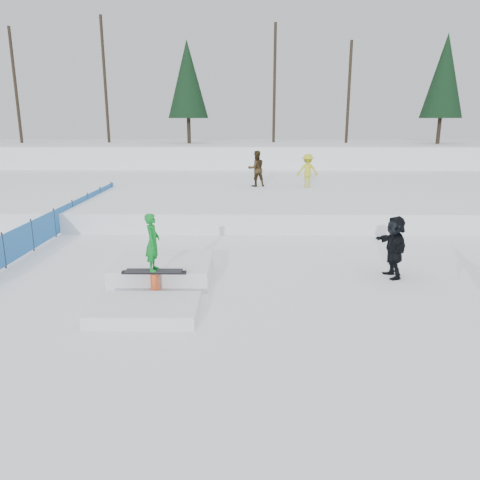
{
  "coord_description": "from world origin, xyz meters",
  "views": [
    {
      "loc": [
        0.66,
        -10.39,
        4.31
      ],
      "look_at": [
        0.5,
        2.0,
        1.1
      ],
      "focal_mm": 35.0,
      "sensor_mm": 36.0,
      "label": 1
    }
  ],
  "objects_px": {
    "safety_fence": "(55,223)",
    "spectator_dark": "(394,247)",
    "walker_ygreen": "(308,171)",
    "jib_rail_feature": "(159,277)",
    "walker_olive": "(256,169)"
  },
  "relations": [
    {
      "from": "safety_fence",
      "to": "spectator_dark",
      "type": "bearing_deg",
      "value": -21.45
    },
    {
      "from": "safety_fence",
      "to": "walker_olive",
      "type": "xyz_separation_m",
      "value": [
        7.7,
        8.14,
        1.2
      ]
    },
    {
      "from": "safety_fence",
      "to": "spectator_dark",
      "type": "xyz_separation_m",
      "value": [
        11.28,
        -4.43,
        0.33
      ]
    },
    {
      "from": "walker_ygreen",
      "to": "jib_rail_feature",
      "type": "xyz_separation_m",
      "value": [
        -5.52,
        -13.33,
        -1.37
      ]
    },
    {
      "from": "safety_fence",
      "to": "walker_olive",
      "type": "height_order",
      "value": "walker_olive"
    },
    {
      "from": "safety_fence",
      "to": "walker_olive",
      "type": "distance_m",
      "value": 11.27
    },
    {
      "from": "walker_olive",
      "to": "walker_ygreen",
      "type": "distance_m",
      "value": 2.72
    },
    {
      "from": "walker_olive",
      "to": "spectator_dark",
      "type": "height_order",
      "value": "walker_olive"
    },
    {
      "from": "safety_fence",
      "to": "jib_rail_feature",
      "type": "height_order",
      "value": "jib_rail_feature"
    },
    {
      "from": "walker_ygreen",
      "to": "jib_rail_feature",
      "type": "bearing_deg",
      "value": 70.8
    },
    {
      "from": "safety_fence",
      "to": "spectator_dark",
      "type": "height_order",
      "value": "spectator_dark"
    },
    {
      "from": "walker_olive",
      "to": "spectator_dark",
      "type": "bearing_deg",
      "value": 88.6
    },
    {
      "from": "walker_olive",
      "to": "jib_rail_feature",
      "type": "height_order",
      "value": "walker_olive"
    },
    {
      "from": "spectator_dark",
      "to": "jib_rail_feature",
      "type": "bearing_deg",
      "value": -86.89
    },
    {
      "from": "walker_olive",
      "to": "spectator_dark",
      "type": "xyz_separation_m",
      "value": [
        3.58,
        -12.57,
        -0.87
      ]
    }
  ]
}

